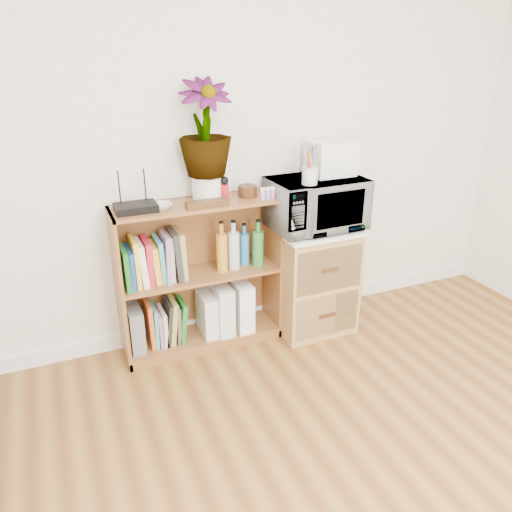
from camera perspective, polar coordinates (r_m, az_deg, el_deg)
skirting_board at (r=3.52m, az=-1.32°, el=-6.74°), size 4.00×0.02×0.10m
bookshelf at (r=3.11m, az=-6.43°, el=-2.35°), size 1.00×0.30×0.95m
wicker_unit at (r=3.37m, az=6.35°, el=-2.62°), size 0.50×0.45×0.70m
microwave at (r=3.17m, az=6.85°, el=5.97°), size 0.59×0.41×0.32m
pen_cup at (r=2.98m, az=6.16°, el=9.10°), size 0.09×0.09×0.10m
small_appliance at (r=3.21m, az=8.53°, el=11.01°), size 0.27×0.22×0.21m
router at (r=2.84m, az=-13.58°, el=5.40°), size 0.23×0.16×0.04m
white_bowl at (r=2.86m, az=-10.91°, el=5.62°), size 0.13×0.13×0.03m
plant_pot at (r=2.96m, az=-5.58°, el=7.73°), size 0.18×0.18×0.15m
potted_plant at (r=2.88m, az=-5.85°, el=14.34°), size 0.30×0.30×0.54m
trinket_box at (r=2.85m, az=-5.58°, el=5.98°), size 0.25×0.06×0.04m
kokeshi_doll at (r=2.93m, az=-3.60°, el=7.21°), size 0.05×0.05×0.10m
wooden_bowl at (r=3.04m, az=-0.99°, el=7.44°), size 0.11×0.11×0.07m
paint_jars at (r=2.98m, az=1.35°, el=7.11°), size 0.12×0.04×0.06m
file_box at (r=3.16m, az=-13.65°, el=-7.97°), size 0.08×0.22×0.28m
magazine_holder_left at (r=3.23m, az=-5.62°, el=-6.59°), size 0.09×0.22×0.28m
magazine_holder_mid at (r=3.25m, az=-4.01°, el=-5.90°), size 0.10×0.26×0.33m
magazine_holder_right at (r=3.28m, az=-1.81°, el=-5.46°), size 0.10×0.26×0.33m
cookbooks at (r=2.99m, az=-11.55°, el=-0.43°), size 0.37×0.20×0.31m
liquor_bottles at (r=3.14m, az=-0.73°, el=1.48°), size 0.47×0.07×0.31m
lower_books at (r=3.19m, az=-10.34°, el=-7.48°), size 0.24×0.19×0.30m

